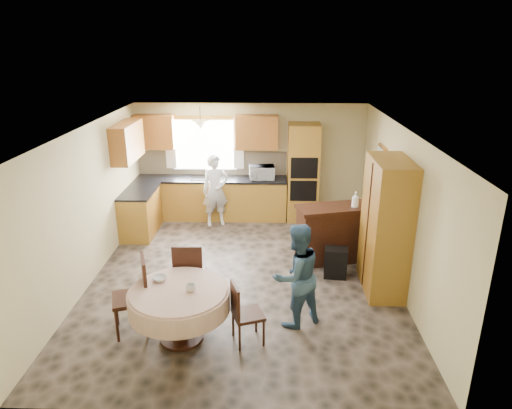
{
  "coord_description": "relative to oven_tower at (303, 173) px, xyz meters",
  "views": [
    {
      "loc": [
        0.41,
        -6.82,
        3.78
      ],
      "look_at": [
        0.2,
        0.3,
        1.19
      ],
      "focal_mm": 32.0,
      "sensor_mm": 36.0,
      "label": 1
    }
  ],
  "objects": [
    {
      "name": "oven_lower",
      "position": [
        0.0,
        -0.31,
        -0.31
      ],
      "size": [
        0.56,
        0.01,
        0.45
      ],
      "primitive_type": "cube",
      "color": "black",
      "rests_on": "oven_tower"
    },
    {
      "name": "oven_tower",
      "position": [
        0.0,
        0.0,
        0.0
      ],
      "size": [
        0.66,
        0.62,
        2.12
      ],
      "primitive_type": "cube",
      "color": "gold",
      "rests_on": "floor"
    },
    {
      "name": "curtain_left",
      "position": [
        -2.9,
        0.24,
        0.59
      ],
      "size": [
        0.22,
        0.02,
        1.15
      ],
      "primitive_type": "cube",
      "color": "white",
      "rests_on": "wall_back"
    },
    {
      "name": "backsplash",
      "position": [
        -2.0,
        0.3,
        0.12
      ],
      "size": [
        3.3,
        0.02,
        0.55
      ],
      "primitive_type": "cube",
      "color": "tan",
      "rests_on": "wall_back"
    },
    {
      "name": "cupboard",
      "position": [
        1.07,
        -2.99,
        0.0
      ],
      "size": [
        0.56,
        1.11,
        2.12
      ],
      "primitive_type": "cube",
      "color": "gold",
      "rests_on": "floor"
    },
    {
      "name": "wall_left",
      "position": [
        -3.65,
        -2.69,
        0.19
      ],
      "size": [
        0.02,
        6.0,
        2.5
      ],
      "primitive_type": "cube",
      "color": "tan",
      "rests_on": "floor"
    },
    {
      "name": "wall_front",
      "position": [
        -1.15,
        -5.69,
        0.19
      ],
      "size": [
        5.0,
        0.02,
        2.5
      ],
      "primitive_type": "cube",
      "color": "tan",
      "rests_on": "floor"
    },
    {
      "name": "wall_cab_right",
      "position": [
        -1.0,
        0.15,
        0.85
      ],
      "size": [
        0.9,
        0.33,
        0.72
      ],
      "primitive_type": "cube",
      "color": "#B4732D",
      "rests_on": "wall_back"
    },
    {
      "name": "person_dining",
      "position": [
        -0.35,
        -4.01,
        -0.31
      ],
      "size": [
        0.92,
        0.87,
        1.5
      ],
      "primitive_type": "imported",
      "rotation": [
        0.0,
        0.0,
        3.7
      ],
      "color": "#31506D",
      "rests_on": "floor"
    },
    {
      "name": "sideboard",
      "position": [
        0.44,
        -2.01,
        -0.58
      ],
      "size": [
        1.45,
        0.88,
        0.97
      ],
      "primitive_type": "cube",
      "rotation": [
        0.0,
        0.0,
        0.25
      ],
      "color": "#3D1D10",
      "rests_on": "floor"
    },
    {
      "name": "wall_back",
      "position": [
        -1.15,
        0.31,
        0.19
      ],
      "size": [
        5.0,
        0.02,
        2.5
      ],
      "primitive_type": "cube",
      "color": "tan",
      "rests_on": "floor"
    },
    {
      "name": "counter_back",
      "position": [
        -2.0,
        0.01,
        -0.16
      ],
      "size": [
        3.3,
        0.64,
        0.04
      ],
      "primitive_type": "cube",
      "color": "black",
      "rests_on": "base_cab_back"
    },
    {
      "name": "chair_right",
      "position": [
        -1.06,
        -4.46,
        -0.58
      ],
      "size": [
        0.48,
        0.48,
        0.87
      ],
      "rotation": [
        0.0,
        0.0,
        1.91
      ],
      "color": "#3D1D10",
      "rests_on": "floor"
    },
    {
      "name": "wall_cab_left",
      "position": [
        -3.2,
        0.15,
        0.85
      ],
      "size": [
        0.85,
        0.33,
        0.72
      ],
      "primitive_type": "cube",
      "color": "#B4732D",
      "rests_on": "wall_back"
    },
    {
      "name": "pendant",
      "position": [
        -2.15,
        -0.19,
        1.06
      ],
      "size": [
        0.36,
        0.36,
        0.18
      ],
      "primitive_type": "cone",
      "rotation": [
        3.14,
        0.0,
        0.0
      ],
      "color": "beige",
      "rests_on": "ceiling"
    },
    {
      "name": "base_cab_left",
      "position": [
        -3.35,
        -0.89,
        -0.62
      ],
      "size": [
        0.6,
        1.2,
        0.88
      ],
      "primitive_type": "cube",
      "color": "gold",
      "rests_on": "floor"
    },
    {
      "name": "chair_back",
      "position": [
        -1.89,
        -3.62,
        -0.49
      ],
      "size": [
        0.47,
        0.47,
        1.04
      ],
      "rotation": [
        0.0,
        0.0,
        3.18
      ],
      "color": "#3D1D10",
      "rests_on": "floor"
    },
    {
      "name": "wall_right",
      "position": [
        1.35,
        -2.69,
        0.19
      ],
      "size": [
        0.02,
        6.0,
        2.5
      ],
      "primitive_type": "cube",
      "color": "tan",
      "rests_on": "floor"
    },
    {
      "name": "bowl_table",
      "position": [
        -2.18,
        -4.19,
        -0.28
      ],
      "size": [
        0.24,
        0.24,
        0.06
      ],
      "primitive_type": "imported",
      "rotation": [
        0.0,
        0.0,
        0.35
      ],
      "color": "#B2B2B2",
      "rests_on": "dining_table"
    },
    {
      "name": "oven_upper",
      "position": [
        0.0,
        -0.31,
        0.19
      ],
      "size": [
        0.56,
        0.01,
        0.45
      ],
      "primitive_type": "cube",
      "color": "black",
      "rests_on": "oven_tower"
    },
    {
      "name": "base_cab_back",
      "position": [
        -2.0,
        0.01,
        -0.62
      ],
      "size": [
        3.3,
        0.6,
        0.88
      ],
      "primitive_type": "cube",
      "color": "gold",
      "rests_on": "floor"
    },
    {
      "name": "microwave",
      "position": [
        -0.89,
        -0.04,
        0.01
      ],
      "size": [
        0.56,
        0.41,
        0.29
      ],
      "primitive_type": "imported",
      "rotation": [
        0.0,
        0.0,
        0.1
      ],
      "color": "silver",
      "rests_on": "counter_back"
    },
    {
      "name": "wall_cab_side",
      "position": [
        -3.48,
        -0.89,
        0.85
      ],
      "size": [
        0.33,
        1.2,
        0.72
      ],
      "primitive_type": "cube",
      "color": "#B4732D",
      "rests_on": "wall_left"
    },
    {
      "name": "chair_left",
      "position": [
        -2.5,
        -4.22,
        -0.47
      ],
      "size": [
        0.59,
        0.59,
        1.08
      ],
      "rotation": [
        0.0,
        0.0,
        -1.24
      ],
      "color": "#3D1D10",
      "rests_on": "floor"
    },
    {
      "name": "bottle_sideboard",
      "position": [
        0.77,
        -2.01,
        0.07
      ],
      "size": [
        0.14,
        0.14,
        0.34
      ],
      "primitive_type": "imported",
      "rotation": [
        0.0,
        0.0,
        -0.06
      ],
      "color": "silver",
      "rests_on": "sideboard"
    },
    {
      "name": "dining_table",
      "position": [
        -1.88,
        -4.42,
        -0.48
      ],
      "size": [
        1.31,
        1.31,
        0.75
      ],
      "color": "#3D1D10",
      "rests_on": "floor"
    },
    {
      "name": "space_heater",
      "position": [
        0.39,
        -2.65,
        -0.8
      ],
      "size": [
        0.4,
        0.3,
        0.51
      ],
      "primitive_type": "cube",
      "rotation": [
        0.0,
        0.0,
        -0.12
      ],
      "color": "black",
      "rests_on": "floor"
    },
    {
      "name": "bowl_sideboard",
      "position": [
        0.15,
        -2.01,
        -0.07
      ],
      "size": [
        0.29,
        0.29,
        0.06
      ],
      "primitive_type": "imported",
      "rotation": [
        0.0,
        0.0,
        0.35
      ],
      "color": "#B2B2B2",
      "rests_on": "sideboard"
    },
    {
      "name": "cup_table",
      "position": [
        -1.72,
        -4.45,
        -0.26
      ],
      "size": [
        0.13,
        0.13,
        0.1
      ],
      "primitive_type": "imported",
      "rotation": [
        0.0,
        0.0,
        -0.07
      ],
      "color": "#B2B2B2",
      "rests_on": "dining_table"
    },
    {
      "name": "person_sink",
      "position": [
        -1.86,
        -0.39,
        -0.29
      ],
      "size": [
        0.65,
        0.52,
        1.54
      ],
      "primitive_type": "imported",
      "rotation": [
        0.0,
        0.0,
        0.31
      ],
      "color": "silver",
      "rests_on": "floor"
    },
    {
      "name": "framed_picture",
      "position": [
        1.32,
        -1.36,
        0.69
      ],
      "size": [
        0.06,
        0.53,
        0.44
      ],
      "color": "#C58839",
      "rests_on": "wall_right"
    },
    {
      "name": "floor",
      "position": [
        -1.15,
        -2.69,
        -1.06
      ],
      "size": [
        5.0,
        6.0,
        0.01
      ],
      "primitive_type": "cube",
      "color": "brown",
      "rests_on": "ground"
    },
    {
      "name": "counter_left",
      "position": [
        -3.35,
        -0.89,
        -0.16
      ],
      "size": [
        0.64,
        1.2,
        0.04
      ],
      "primitive_type": "cube",
      "color": "black",
      "rests_on": "base_cab_left"
    },
    {
      "name": "window",
      "position": [
        -2.15,
        0.29,
        0.54
      ],
      "size": [
        1.4,
        0.03,
        1.1
      ],
      "primitive_type": "cube",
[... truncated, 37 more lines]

